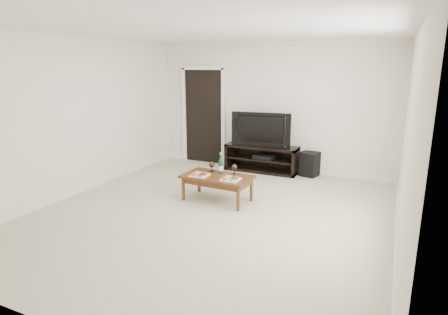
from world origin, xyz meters
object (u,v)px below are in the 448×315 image
Objects in this scene: subwoofer at (310,164)px; media_console at (261,158)px; television at (262,129)px; coffee_table at (217,188)px.

media_console is at bearing -160.33° from subwoofer.
television is 2.49× the size of subwoofer.
media_console is 1.34× the size of coffee_table.
coffee_table is (-1.05, -2.04, -0.03)m from subwoofer.
television is at bearing 87.79° from coffee_table.
media_console is 1.25× the size of television.
media_console is 3.10× the size of subwoofer.
media_console is 1.94m from coffee_table.
coffee_table is (-0.07, -1.94, -0.07)m from media_console.
television reaches higher than coffee_table.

